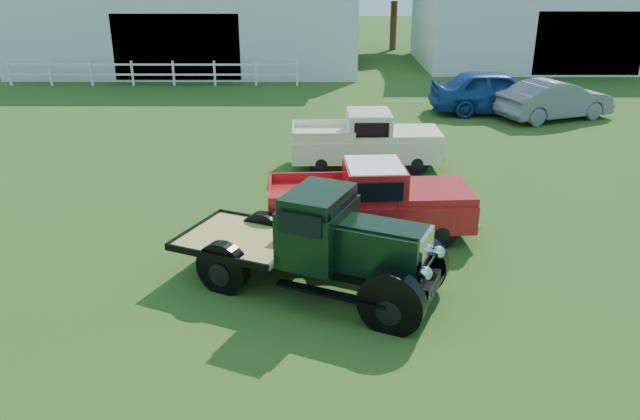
# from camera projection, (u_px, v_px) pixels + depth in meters

# --- Properties ---
(ground) EXTENTS (120.00, 120.00, 0.00)m
(ground) POSITION_uv_depth(u_px,v_px,m) (309.00, 284.00, 11.90)
(ground) COLOR #244F17
(shed_left) EXTENTS (18.80, 10.20, 5.60)m
(shed_left) POSITION_uv_depth(u_px,v_px,m) (194.00, 16.00, 34.98)
(shed_left) COLOR silver
(shed_left) RESTS_ON ground
(shed_right) EXTENTS (16.80, 9.20, 5.20)m
(shed_right) POSITION_uv_depth(u_px,v_px,m) (561.00, 18.00, 35.90)
(shed_right) COLOR silver
(shed_right) RESTS_ON ground
(fence_rail) EXTENTS (14.20, 0.16, 1.20)m
(fence_rail) POSITION_uv_depth(u_px,v_px,m) (153.00, 73.00, 30.25)
(fence_rail) COLOR white
(fence_rail) RESTS_ON ground
(vintage_flatbed) EXTENTS (5.34, 3.81, 1.97)m
(vintage_flatbed) POSITION_uv_depth(u_px,v_px,m) (313.00, 241.00, 11.40)
(vintage_flatbed) COLOR black
(vintage_flatbed) RESTS_ON ground
(red_pickup) EXTENTS (4.72, 2.06, 1.68)m
(red_pickup) POSITION_uv_depth(u_px,v_px,m) (369.00, 200.00, 13.71)
(red_pickup) COLOR red
(red_pickup) RESTS_ON ground
(white_pickup) EXTENTS (4.55, 1.88, 1.65)m
(white_pickup) POSITION_uv_depth(u_px,v_px,m) (366.00, 140.00, 18.27)
(white_pickup) COLOR beige
(white_pickup) RESTS_ON ground
(misc_car_blue) EXTENTS (5.14, 2.14, 1.74)m
(misc_car_blue) POSITION_uv_depth(u_px,v_px,m) (495.00, 91.00, 24.76)
(misc_car_blue) COLOR navy
(misc_car_blue) RESTS_ON ground
(misc_car_grey) EXTENTS (4.79, 3.14, 1.49)m
(misc_car_grey) POSITION_uv_depth(u_px,v_px,m) (555.00, 100.00, 23.87)
(misc_car_grey) COLOR slate
(misc_car_grey) RESTS_ON ground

